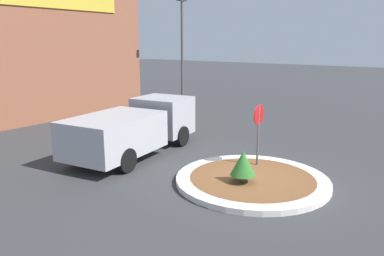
{
  "coord_description": "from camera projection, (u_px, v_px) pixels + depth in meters",
  "views": [
    {
      "loc": [
        -9.99,
        -4.99,
        4.31
      ],
      "look_at": [
        0.63,
        2.79,
        1.25
      ],
      "focal_mm": 35.0,
      "sensor_mm": 36.0,
      "label": 1
    }
  ],
  "objects": [
    {
      "name": "ground_plane",
      "position": [
        252.0,
        183.0,
        11.7
      ],
      "size": [
        120.0,
        120.0,
        0.0
      ],
      "primitive_type": "plane",
      "color": "#38383A"
    },
    {
      "name": "storefront_building",
      "position": [
        15.0,
        53.0,
        21.41
      ],
      "size": [
        14.15,
        6.07,
        7.27
      ],
      "color": "#93563D",
      "rests_on": "ground_plane"
    },
    {
      "name": "traffic_island",
      "position": [
        252.0,
        180.0,
        11.68
      ],
      "size": [
        4.75,
        4.75,
        0.17
      ],
      "color": "silver",
      "rests_on": "ground_plane"
    },
    {
      "name": "island_shrub",
      "position": [
        243.0,
        163.0,
        11.13
      ],
      "size": [
        0.76,
        0.76,
        0.97
      ],
      "color": "brown",
      "rests_on": "traffic_island"
    },
    {
      "name": "stop_sign",
      "position": [
        258.0,
        125.0,
        12.55
      ],
      "size": [
        0.68,
        0.07,
        2.28
      ],
      "color": "#4C4C51",
      "rests_on": "ground_plane"
    },
    {
      "name": "light_pole",
      "position": [
        182.0,
        46.0,
        23.88
      ],
      "size": [
        0.7,
        0.3,
        6.96
      ],
      "color": "#4C4C51",
      "rests_on": "ground_plane"
    },
    {
      "name": "utility_truck",
      "position": [
        135.0,
        127.0,
        14.47
      ],
      "size": [
        6.27,
        3.03,
        1.97
      ],
      "rotation": [
        0.0,
        0.0,
        0.14
      ],
      "color": "#B2B2B7",
      "rests_on": "ground_plane"
    }
  ]
}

